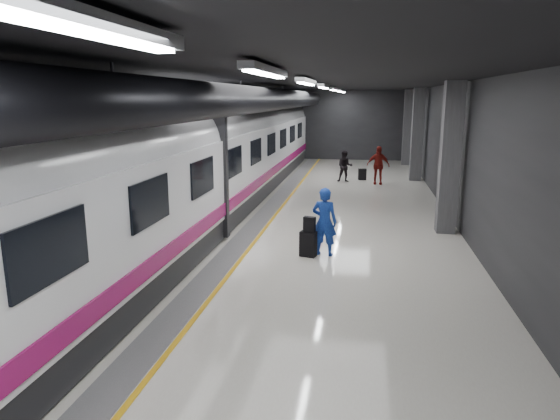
{
  "coord_description": "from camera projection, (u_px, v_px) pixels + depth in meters",
  "views": [
    {
      "loc": [
        2.06,
        -13.4,
        4.01
      ],
      "look_at": [
        0.11,
        -2.0,
        1.4
      ],
      "focal_mm": 32.0,
      "sensor_mm": 36.0,
      "label": 1
    }
  ],
  "objects": [
    {
      "name": "train",
      "position": [
        176.0,
        168.0,
        14.19
      ],
      "size": [
        3.05,
        38.0,
        4.05
      ],
      "color": "black",
      "rests_on": "ground"
    },
    {
      "name": "traveler_main",
      "position": [
        324.0,
        222.0,
        12.85
      ],
      "size": [
        0.71,
        0.53,
        1.78
      ],
      "primitive_type": "imported",
      "rotation": [
        0.0,
        0.0,
        2.98
      ],
      "color": "#174CB3",
      "rests_on": "ground"
    },
    {
      "name": "traveler_far_a",
      "position": [
        345.0,
        166.0,
        24.22
      ],
      "size": [
        0.76,
        0.6,
        1.52
      ],
      "primitive_type": "imported",
      "rotation": [
        0.0,
        0.0,
        0.03
      ],
      "color": "black",
      "rests_on": "ground"
    },
    {
      "name": "shoulder_bag",
      "position": [
        309.0,
        224.0,
        12.72
      ],
      "size": [
        0.32,
        0.23,
        0.39
      ],
      "primitive_type": "cube",
      "rotation": [
        0.0,
        0.0,
        -0.25
      ],
      "color": "black",
      "rests_on": "suitcase_main"
    },
    {
      "name": "suitcase_far",
      "position": [
        362.0,
        174.0,
        24.9
      ],
      "size": [
        0.42,
        0.32,
        0.56
      ],
      "primitive_type": "cube",
      "rotation": [
        0.0,
        0.0,
        0.21
      ],
      "color": "black",
      "rests_on": "ground"
    },
    {
      "name": "ground",
      "position": [
        288.0,
        243.0,
        14.11
      ],
      "size": [
        40.0,
        40.0,
        0.0
      ],
      "primitive_type": "plane",
      "color": "silver",
      "rests_on": "ground"
    },
    {
      "name": "platform_hall",
      "position": [
        284.0,
        115.0,
        14.3
      ],
      "size": [
        10.02,
        40.02,
        4.51
      ],
      "color": "black",
      "rests_on": "ground"
    },
    {
      "name": "traveler_far_b",
      "position": [
        378.0,
        165.0,
        23.55
      ],
      "size": [
        1.06,
        0.44,
        1.8
      ],
      "primitive_type": "imported",
      "rotation": [
        0.0,
        0.0,
        -0.0
      ],
      "color": "maroon",
      "rests_on": "ground"
    },
    {
      "name": "suitcase_main",
      "position": [
        308.0,
        244.0,
        12.85
      ],
      "size": [
        0.46,
        0.35,
        0.66
      ],
      "primitive_type": "cube",
      "rotation": [
        0.0,
        0.0,
        -0.26
      ],
      "color": "black",
      "rests_on": "ground"
    }
  ]
}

